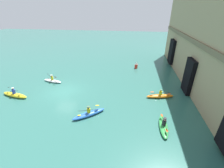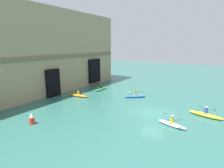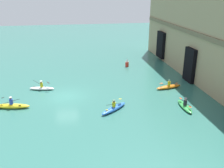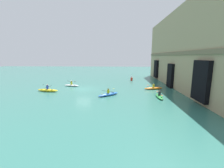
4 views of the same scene
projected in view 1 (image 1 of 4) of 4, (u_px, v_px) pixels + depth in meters
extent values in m
plane|color=#2D665B|center=(64.00, 91.00, 19.40)|extent=(120.00, 120.00, 0.00)
cube|color=brown|center=(196.00, 43.00, 17.22)|extent=(33.39, 0.24, 0.53)
cube|color=black|center=(172.00, 52.00, 27.46)|extent=(2.71, 0.70, 4.24)
cube|color=black|center=(189.00, 76.00, 18.36)|extent=(2.35, 0.70, 4.28)
ellipsoid|color=white|center=(53.00, 81.00, 21.79)|extent=(1.29, 3.00, 0.35)
cylinder|color=gold|center=(52.00, 78.00, 21.60)|extent=(0.32, 0.32, 0.50)
sphere|color=#9E704C|center=(52.00, 76.00, 21.43)|extent=(0.24, 0.24, 0.24)
cylinder|color=silver|center=(51.00, 75.00, 21.39)|extent=(0.30, 0.30, 0.06)
cylinder|color=black|center=(52.00, 78.00, 21.59)|extent=(1.00, 1.86, 0.90)
ellipsoid|color=black|center=(55.00, 77.00, 20.93)|extent=(0.36, 0.46, 0.22)
ellipsoid|color=black|center=(49.00, 79.00, 22.25)|extent=(0.36, 0.46, 0.22)
ellipsoid|color=yellow|center=(15.00, 95.00, 18.15)|extent=(1.40, 3.66, 0.43)
cylinder|color=#2D47B7|center=(14.00, 91.00, 17.94)|extent=(0.36, 0.36, 0.53)
sphere|color=brown|center=(13.00, 89.00, 17.77)|extent=(0.22, 0.22, 0.22)
cylinder|color=silver|center=(13.00, 88.00, 17.73)|extent=(0.28, 0.28, 0.06)
cylinder|color=black|center=(14.00, 91.00, 17.93)|extent=(0.76, 1.85, 0.77)
ellipsoid|color=black|center=(9.00, 87.00, 18.17)|extent=(0.33, 0.47, 0.20)
ellipsoid|color=black|center=(19.00, 95.00, 17.68)|extent=(0.33, 0.47, 0.20)
ellipsoid|color=orange|center=(160.00, 96.00, 17.95)|extent=(1.34, 3.36, 0.39)
cylinder|color=gold|center=(161.00, 93.00, 17.76)|extent=(0.32, 0.32, 0.47)
sphere|color=tan|center=(161.00, 91.00, 17.61)|extent=(0.19, 0.19, 0.19)
cylinder|color=#4C6B4C|center=(161.00, 90.00, 17.58)|extent=(0.24, 0.24, 0.06)
cylinder|color=black|center=(161.00, 93.00, 17.75)|extent=(0.23, 2.25, 0.24)
ellipsoid|color=#D84C19|center=(152.00, 92.00, 17.76)|extent=(0.22, 0.46, 0.09)
ellipsoid|color=#D84C19|center=(169.00, 94.00, 17.74)|extent=(0.22, 0.46, 0.09)
ellipsoid|color=blue|center=(89.00, 114.00, 14.90)|extent=(2.70, 3.07, 0.40)
cylinder|color=gold|center=(89.00, 110.00, 14.71)|extent=(0.34, 0.34, 0.45)
sphere|color=#9E704C|center=(88.00, 108.00, 14.56)|extent=(0.23, 0.23, 0.23)
cylinder|color=#4C6B4C|center=(88.00, 107.00, 14.51)|extent=(0.28, 0.28, 0.06)
cylinder|color=black|center=(89.00, 110.00, 14.70)|extent=(1.34, 1.71, 0.61)
ellipsoid|color=yellow|center=(80.00, 115.00, 14.40)|extent=(0.41, 0.46, 0.16)
ellipsoid|color=yellow|center=(97.00, 105.00, 15.00)|extent=(0.41, 0.46, 0.16)
ellipsoid|color=green|center=(163.00, 126.00, 13.39)|extent=(3.08, 0.83, 0.34)
cylinder|color=#232328|center=(164.00, 123.00, 13.21)|extent=(0.36, 0.36, 0.49)
sphere|color=tan|center=(165.00, 119.00, 13.04)|extent=(0.24, 0.24, 0.24)
cylinder|color=#232328|center=(165.00, 118.00, 13.00)|extent=(0.30, 0.30, 0.06)
cylinder|color=black|center=(164.00, 122.00, 13.20)|extent=(2.11, 0.20, 0.12)
ellipsoid|color=#D84C19|center=(162.00, 115.00, 14.02)|extent=(0.45, 0.21, 0.07)
ellipsoid|color=#D84C19|center=(167.00, 130.00, 12.38)|extent=(0.45, 0.21, 0.07)
cylinder|color=red|center=(136.00, 66.00, 26.77)|extent=(0.52, 0.52, 0.72)
cone|color=white|center=(136.00, 63.00, 26.49)|extent=(0.45, 0.45, 0.51)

